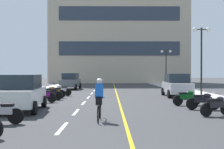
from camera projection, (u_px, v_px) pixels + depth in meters
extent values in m
plane|color=#38383A|center=(114.00, 94.00, 24.93)|extent=(140.00, 140.00, 0.00)
cube|color=#B7B2A8|center=(40.00, 91.00, 27.89)|extent=(2.40, 72.00, 0.12)
cube|color=#B7B2A8|center=(187.00, 91.00, 27.98)|extent=(2.40, 72.00, 0.12)
cube|color=silver|center=(62.00, 128.00, 9.92)|extent=(0.14, 2.20, 0.01)
cube|color=silver|center=(76.00, 112.00, 13.92)|extent=(0.14, 2.20, 0.01)
cube|color=silver|center=(84.00, 103.00, 17.92)|extent=(0.14, 2.20, 0.01)
cube|color=silver|center=(88.00, 97.00, 21.92)|extent=(0.14, 2.20, 0.01)
cube|color=silver|center=(92.00, 93.00, 25.92)|extent=(0.14, 2.20, 0.01)
cube|color=silver|center=(94.00, 91.00, 29.92)|extent=(0.14, 2.20, 0.01)
cube|color=silver|center=(96.00, 88.00, 33.92)|extent=(0.14, 2.20, 0.01)
cube|color=silver|center=(98.00, 87.00, 37.92)|extent=(0.14, 2.20, 0.01)
cube|color=silver|center=(99.00, 85.00, 41.92)|extent=(0.14, 2.20, 0.01)
cube|color=silver|center=(100.00, 84.00, 45.92)|extent=(0.14, 2.20, 0.01)
cube|color=silver|center=(101.00, 83.00, 49.92)|extent=(0.14, 2.20, 0.01)
cube|color=gold|center=(116.00, 92.00, 27.94)|extent=(0.12, 66.00, 0.01)
cube|color=#BCAD93|center=(119.00, 28.00, 52.68)|extent=(24.65, 7.66, 19.97)
cube|color=#2D3847|center=(119.00, 48.00, 48.84)|extent=(20.70, 0.10, 2.40)
cube|color=#2D3847|center=(119.00, 13.00, 48.78)|extent=(20.70, 0.10, 2.40)
cylinder|color=black|center=(201.00, 61.00, 23.14)|extent=(0.14, 0.14, 5.43)
cylinder|color=black|center=(201.00, 29.00, 23.12)|extent=(1.10, 0.08, 0.08)
sphere|color=white|center=(195.00, 29.00, 23.11)|extent=(0.36, 0.36, 0.36)
sphere|color=white|center=(208.00, 30.00, 23.12)|extent=(0.36, 0.36, 0.36)
cylinder|color=black|center=(166.00, 68.00, 38.34)|extent=(0.14, 0.14, 4.75)
cylinder|color=black|center=(166.00, 51.00, 38.32)|extent=(1.10, 0.08, 0.08)
sphere|color=white|center=(162.00, 51.00, 38.31)|extent=(0.36, 0.36, 0.36)
sphere|color=white|center=(170.00, 51.00, 38.32)|extent=(0.36, 0.36, 0.36)
cylinder|color=black|center=(13.00, 102.00, 15.63)|extent=(0.26, 0.65, 0.64)
cylinder|color=black|center=(44.00, 102.00, 15.76)|extent=(0.26, 0.65, 0.64)
cylinder|color=black|center=(34.00, 108.00, 12.96)|extent=(0.26, 0.65, 0.64)
cube|color=silver|center=(22.00, 97.00, 14.29)|extent=(1.99, 4.31, 0.80)
cube|color=#1E2833|center=(22.00, 82.00, 14.28)|extent=(1.71, 2.30, 0.70)
cylinder|color=black|center=(163.00, 91.00, 24.01)|extent=(0.23, 0.64, 0.64)
cylinder|color=black|center=(183.00, 91.00, 23.99)|extent=(0.23, 0.64, 0.64)
cylinder|color=black|center=(169.00, 94.00, 21.21)|extent=(0.23, 0.64, 0.64)
cylinder|color=black|center=(192.00, 94.00, 21.19)|extent=(0.23, 0.64, 0.64)
cube|color=#B7B7BC|center=(177.00, 88.00, 22.59)|extent=(1.78, 4.23, 0.80)
cube|color=#1E2833|center=(177.00, 78.00, 22.59)|extent=(1.60, 2.23, 0.70)
cylinder|color=black|center=(66.00, 86.00, 33.75)|extent=(0.26, 0.65, 0.64)
cylinder|color=black|center=(80.00, 86.00, 33.66)|extent=(0.26, 0.65, 0.64)
cylinder|color=black|center=(60.00, 87.00, 30.95)|extent=(0.26, 0.65, 0.64)
cylinder|color=black|center=(76.00, 87.00, 30.86)|extent=(0.26, 0.65, 0.64)
cube|color=#4C5156|center=(71.00, 83.00, 32.30)|extent=(1.95, 4.30, 0.80)
cube|color=#1E2833|center=(71.00, 76.00, 32.29)|extent=(1.69, 2.29, 0.70)
cylinder|color=black|center=(16.00, 116.00, 10.67)|extent=(0.60, 0.11, 0.60)
cube|color=#B2B2B7|center=(1.00, 110.00, 10.66)|extent=(0.91, 0.30, 0.28)
cube|color=black|center=(8.00, 105.00, 10.66)|extent=(0.45, 0.25, 0.10)
cylinder|color=black|center=(206.00, 110.00, 12.48)|extent=(0.60, 0.30, 0.60)
cube|color=black|center=(216.00, 104.00, 12.67)|extent=(0.94, 0.57, 0.28)
ellipsoid|color=black|center=(220.00, 99.00, 12.74)|extent=(0.50, 0.38, 0.22)
cube|color=black|center=(212.00, 100.00, 12.58)|extent=(0.50, 0.38, 0.10)
cylinder|color=black|center=(214.00, 104.00, 14.67)|extent=(0.61, 0.17, 0.60)
cylinder|color=black|center=(192.00, 104.00, 14.78)|extent=(0.61, 0.17, 0.60)
cube|color=black|center=(203.00, 100.00, 14.72)|extent=(0.93, 0.38, 0.28)
ellipsoid|color=black|center=(207.00, 96.00, 14.70)|extent=(0.46, 0.29, 0.22)
cube|color=black|center=(198.00, 96.00, 14.75)|extent=(0.46, 0.29, 0.10)
cylinder|color=silver|center=(214.00, 92.00, 14.66)|extent=(0.10, 0.60, 0.03)
cylinder|color=black|center=(196.00, 100.00, 16.73)|extent=(0.61, 0.19, 0.60)
cylinder|color=black|center=(178.00, 100.00, 16.56)|extent=(0.61, 0.19, 0.60)
cube|color=#0C4C19|center=(187.00, 97.00, 16.64)|extent=(0.93, 0.41, 0.28)
ellipsoid|color=#0C4C19|center=(190.00, 93.00, 16.67)|extent=(0.47, 0.30, 0.22)
cube|color=black|center=(183.00, 93.00, 16.60)|extent=(0.47, 0.30, 0.10)
cylinder|color=silver|center=(196.00, 90.00, 16.72)|extent=(0.12, 0.60, 0.03)
cylinder|color=black|center=(35.00, 98.00, 18.26)|extent=(0.60, 0.12, 0.60)
cylinder|color=black|center=(52.00, 98.00, 18.23)|extent=(0.60, 0.12, 0.60)
cube|color=#590C59|center=(43.00, 94.00, 18.24)|extent=(0.91, 0.31, 0.28)
ellipsoid|color=#590C59|center=(40.00, 91.00, 18.24)|extent=(0.45, 0.26, 0.22)
cube|color=black|center=(47.00, 91.00, 18.23)|extent=(0.45, 0.26, 0.10)
cylinder|color=silver|center=(35.00, 88.00, 18.25)|extent=(0.05, 0.60, 0.03)
cylinder|color=black|center=(43.00, 96.00, 19.91)|extent=(0.61, 0.15, 0.60)
cylinder|color=black|center=(58.00, 96.00, 19.82)|extent=(0.61, 0.15, 0.60)
cube|color=black|center=(51.00, 93.00, 19.86)|extent=(0.92, 0.36, 0.28)
ellipsoid|color=black|center=(48.00, 89.00, 19.88)|extent=(0.46, 0.28, 0.22)
cube|color=black|center=(54.00, 90.00, 19.84)|extent=(0.46, 0.28, 0.10)
cylinder|color=silver|center=(43.00, 87.00, 19.90)|extent=(0.08, 0.60, 0.03)
cylinder|color=black|center=(47.00, 94.00, 21.54)|extent=(0.61, 0.14, 0.60)
cylinder|color=black|center=(62.00, 94.00, 21.47)|extent=(0.61, 0.14, 0.60)
cube|color=brown|center=(54.00, 91.00, 21.50)|extent=(0.92, 0.34, 0.28)
ellipsoid|color=brown|center=(52.00, 88.00, 21.51)|extent=(0.45, 0.27, 0.22)
cube|color=black|center=(58.00, 88.00, 21.48)|extent=(0.45, 0.27, 0.10)
cylinder|color=silver|center=(47.00, 86.00, 21.53)|extent=(0.07, 0.60, 0.03)
cylinder|color=black|center=(55.00, 92.00, 23.55)|extent=(0.61, 0.24, 0.60)
cylinder|color=black|center=(68.00, 92.00, 23.30)|extent=(0.61, 0.24, 0.60)
cube|color=#B2B2B7|center=(62.00, 89.00, 23.42)|extent=(0.94, 0.48, 0.28)
ellipsoid|color=#B2B2B7|center=(59.00, 87.00, 23.47)|extent=(0.48, 0.34, 0.22)
cube|color=black|center=(64.00, 87.00, 23.37)|extent=(0.48, 0.34, 0.10)
cylinder|color=silver|center=(55.00, 85.00, 23.54)|extent=(0.17, 0.59, 0.03)
torus|color=black|center=(100.00, 110.00, 12.02)|extent=(0.07, 0.72, 0.72)
torus|color=black|center=(98.00, 114.00, 10.97)|extent=(0.07, 0.72, 0.72)
cylinder|color=blue|center=(99.00, 105.00, 11.46)|extent=(0.07, 0.95, 0.04)
cube|color=black|center=(99.00, 100.00, 11.31)|extent=(0.11, 0.20, 0.06)
cylinder|color=blue|center=(100.00, 97.00, 11.91)|extent=(0.42, 0.05, 0.03)
cube|color=black|center=(99.00, 101.00, 11.36)|extent=(0.25, 0.37, 0.28)
cube|color=blue|center=(99.00, 91.00, 11.51)|extent=(0.34, 0.47, 0.61)
sphere|color=beige|center=(99.00, 82.00, 11.64)|extent=(0.20, 0.20, 0.20)
ellipsoid|color=white|center=(99.00, 80.00, 11.64)|extent=(0.24, 0.26, 0.16)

